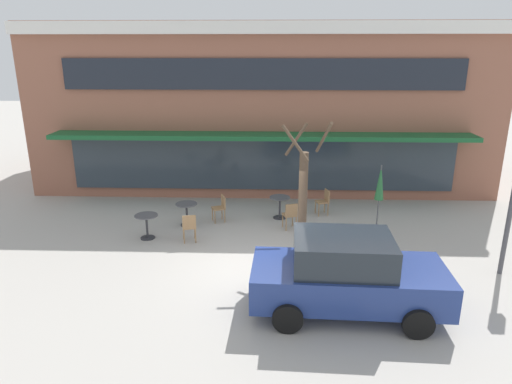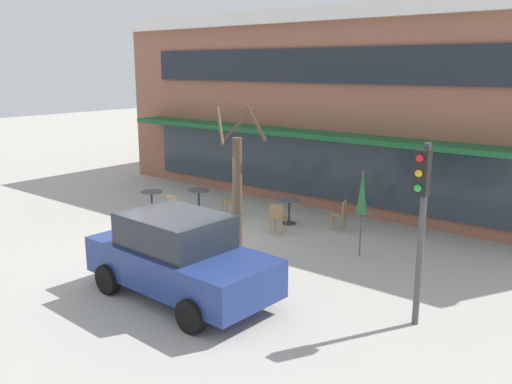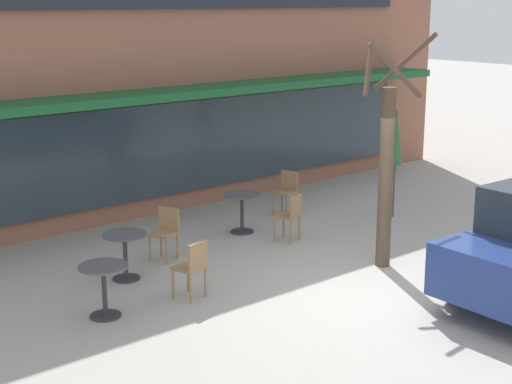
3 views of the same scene
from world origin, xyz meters
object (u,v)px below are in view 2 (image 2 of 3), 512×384
patio_umbrella_green_folded (362,193)px  cafe_chair_0 (278,216)px  cafe_table_streetside (152,199)px  traffic_light_pole (421,206)px  parked_sedan (179,256)px  cafe_chair_2 (232,199)px  street_tree (238,189)px  cafe_table_near_wall (289,207)px  cafe_chair_1 (341,213)px  cafe_chair_3 (175,207)px  cafe_table_by_tree (199,197)px

patio_umbrella_green_folded → cafe_chair_0: patio_umbrella_green_folded is taller
cafe_table_streetside → traffic_light_pole: traffic_light_pole is taller
cafe_chair_0 → parked_sedan: parked_sedan is taller
patio_umbrella_green_folded → traffic_light_pole: (2.62, -2.78, 0.67)m
cafe_chair_0 → cafe_chair_2: same height
street_tree → patio_umbrella_green_folded: bearing=36.5°
cafe_table_near_wall → cafe_table_streetside: 4.51m
cafe_chair_1 → parked_sedan: size_ratio=0.21×
cafe_chair_1 → cafe_chair_2: bearing=-167.5°
cafe_chair_3 → street_tree: size_ratio=0.23×
cafe_chair_2 → street_tree: (2.56, -2.65, 1.18)m
cafe_table_streetside → cafe_chair_0: cafe_chair_0 is taller
cafe_chair_2 → traffic_light_pole: traffic_light_pole is taller
cafe_chair_0 → street_tree: 2.33m
cafe_chair_3 → street_tree: 3.61m
cafe_table_by_tree → street_tree: bearing=-31.5°
cafe_chair_1 → cafe_chair_3: same height
cafe_chair_3 → traffic_light_pole: traffic_light_pole is taller
cafe_table_streetside → parked_sedan: parked_sedan is taller
cafe_table_by_tree → street_tree: 4.42m
street_tree → cafe_chair_0: bearing=96.9°
cafe_chair_0 → cafe_chair_3: same height
street_tree → traffic_light_pole: 5.22m
cafe_table_streetside → cafe_chair_1: bearing=22.4°
cafe_table_streetside → street_tree: (4.65, -1.10, 1.19)m
cafe_table_streetside → cafe_table_by_tree: 1.51m
cafe_table_near_wall → street_tree: (0.57, -3.01, 1.19)m
cafe_table_streetside → cafe_table_by_tree: (1.02, 1.12, 0.00)m
patio_umbrella_green_folded → cafe_chair_2: patio_umbrella_green_folded is taller
cafe_table_streetside → traffic_light_pole: 10.12m
cafe_table_near_wall → cafe_chair_1: bearing=15.2°
patio_umbrella_green_folded → cafe_chair_3: 5.97m
patio_umbrella_green_folded → cafe_chair_2: size_ratio=2.47×
cafe_chair_0 → traffic_light_pole: (5.34, -2.94, 1.77)m
cafe_chair_2 → traffic_light_pole: size_ratio=0.26×
cafe_table_by_tree → patio_umbrella_green_folded: 6.22m
cafe_chair_2 → cafe_chair_3: same height
cafe_chair_0 → parked_sedan: 4.88m
cafe_table_streetside → cafe_chair_1: cafe_chair_1 is taller
cafe_chair_0 → cafe_table_near_wall: bearing=107.8°
cafe_chair_1 → traffic_light_pole: bearing=-46.7°
cafe_table_streetside → cafe_chair_3: size_ratio=0.85×
street_tree → cafe_table_by_tree: bearing=148.5°
patio_umbrella_green_folded → traffic_light_pole: bearing=-46.7°
parked_sedan → patio_umbrella_green_folded: bearing=69.9°
parked_sedan → cafe_chair_0: bearing=102.3°
cafe_chair_1 → parked_sedan: (-0.19, -6.19, 0.35)m
cafe_chair_2 → cafe_chair_0: bearing=-15.6°
cafe_chair_0 → cafe_chair_3: size_ratio=1.00×
cafe_table_by_tree → street_tree: size_ratio=0.20×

